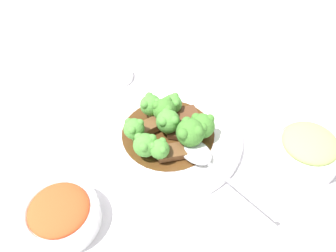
{
  "coord_description": "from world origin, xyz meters",
  "views": [
    {
      "loc": [
        -0.24,
        0.31,
        0.48
      ],
      "look_at": [
        0.0,
        0.0,
        0.03
      ],
      "focal_mm": 35.0,
      "sensor_mm": 36.0,
      "label": 1
    }
  ],
  "objects_px": {
    "broccoli_floret_4": "(160,149)",
    "side_bowl_kimchi": "(61,214)",
    "broccoli_floret_5": "(151,105)",
    "side_bowl_appetizer": "(307,149)",
    "beef_strip_1": "(150,126)",
    "beef_strip_3": "(183,131)",
    "broccoli_floret_7": "(164,109)",
    "beef_strip_2": "(174,152)",
    "broccoli_floret_0": "(134,129)",
    "broccoli_floret_3": "(145,145)",
    "sauce_dish": "(115,75)",
    "serving_spoon": "(201,156)",
    "broccoli_floret_1": "(172,103)",
    "broccoli_floret_8": "(168,122)",
    "broccoli_floret_2": "(189,133)",
    "broccoli_floret_6": "(202,125)",
    "main_plate": "(168,134)",
    "beef_strip_0": "(189,118)"
  },
  "relations": [
    {
      "from": "broccoli_floret_0",
      "to": "broccoli_floret_1",
      "type": "distance_m",
      "value": 0.09
    },
    {
      "from": "beef_strip_2",
      "to": "broccoli_floret_0",
      "type": "relative_size",
      "value": 1.35
    },
    {
      "from": "broccoli_floret_1",
      "to": "sauce_dish",
      "type": "xyz_separation_m",
      "value": [
        0.18,
        -0.03,
        -0.04
      ]
    },
    {
      "from": "broccoli_floret_3",
      "to": "serving_spoon",
      "type": "bearing_deg",
      "value": -149.07
    },
    {
      "from": "broccoli_floret_4",
      "to": "broccoli_floret_7",
      "type": "height_order",
      "value": "broccoli_floret_7"
    },
    {
      "from": "broccoli_floret_0",
      "to": "broccoli_floret_1",
      "type": "height_order",
      "value": "broccoli_floret_0"
    },
    {
      "from": "beef_strip_1",
      "to": "broccoli_floret_6",
      "type": "height_order",
      "value": "broccoli_floret_6"
    },
    {
      "from": "broccoli_floret_6",
      "to": "broccoli_floret_3",
      "type": "bearing_deg",
      "value": 60.11
    },
    {
      "from": "broccoli_floret_2",
      "to": "side_bowl_appetizer",
      "type": "xyz_separation_m",
      "value": [
        -0.17,
        -0.11,
        -0.02
      ]
    },
    {
      "from": "broccoli_floret_3",
      "to": "side_bowl_kimchi",
      "type": "height_order",
      "value": "broccoli_floret_3"
    },
    {
      "from": "serving_spoon",
      "to": "broccoli_floret_6",
      "type": "bearing_deg",
      "value": -57.78
    },
    {
      "from": "broccoli_floret_5",
      "to": "side_bowl_appetizer",
      "type": "bearing_deg",
      "value": -161.53
    },
    {
      "from": "side_bowl_kimchi",
      "to": "broccoli_floret_8",
      "type": "bearing_deg",
      "value": -97.18
    },
    {
      "from": "broccoli_floret_6",
      "to": "sauce_dish",
      "type": "height_order",
      "value": "broccoli_floret_6"
    },
    {
      "from": "main_plate",
      "to": "beef_strip_1",
      "type": "bearing_deg",
      "value": 26.37
    },
    {
      "from": "main_plate",
      "to": "broccoli_floret_3",
      "type": "distance_m",
      "value": 0.07
    },
    {
      "from": "broccoli_floret_4",
      "to": "serving_spoon",
      "type": "relative_size",
      "value": 0.21
    },
    {
      "from": "beef_strip_2",
      "to": "broccoli_floret_6",
      "type": "height_order",
      "value": "broccoli_floret_6"
    },
    {
      "from": "beef_strip_1",
      "to": "broccoli_floret_2",
      "type": "bearing_deg",
      "value": -172.42
    },
    {
      "from": "broccoli_floret_5",
      "to": "sauce_dish",
      "type": "height_order",
      "value": "broccoli_floret_5"
    },
    {
      "from": "beef_strip_2",
      "to": "broccoli_floret_7",
      "type": "xyz_separation_m",
      "value": [
        0.06,
        -0.05,
        0.02
      ]
    },
    {
      "from": "beef_strip_3",
      "to": "broccoli_floret_7",
      "type": "distance_m",
      "value": 0.05
    },
    {
      "from": "broccoli_floret_3",
      "to": "sauce_dish",
      "type": "height_order",
      "value": "broccoli_floret_3"
    },
    {
      "from": "broccoli_floret_3",
      "to": "broccoli_floret_5",
      "type": "bearing_deg",
      "value": -56.88
    },
    {
      "from": "beef_strip_1",
      "to": "broccoli_floret_3",
      "type": "xyz_separation_m",
      "value": [
        -0.03,
        0.05,
        0.02
      ]
    },
    {
      "from": "broccoli_floret_5",
      "to": "broccoli_floret_8",
      "type": "xyz_separation_m",
      "value": [
        -0.05,
        0.02,
        0.0
      ]
    },
    {
      "from": "main_plate",
      "to": "beef_strip_0",
      "type": "distance_m",
      "value": 0.05
    },
    {
      "from": "main_plate",
      "to": "beef_strip_2",
      "type": "bearing_deg",
      "value": 139.16
    },
    {
      "from": "broccoli_floret_4",
      "to": "side_bowl_kimchi",
      "type": "height_order",
      "value": "broccoli_floret_4"
    },
    {
      "from": "main_plate",
      "to": "broccoli_floret_1",
      "type": "relative_size",
      "value": 6.47
    },
    {
      "from": "broccoli_floret_2",
      "to": "broccoli_floret_8",
      "type": "xyz_separation_m",
      "value": [
        0.05,
        -0.0,
        -0.0
      ]
    },
    {
      "from": "beef_strip_2",
      "to": "side_bowl_kimchi",
      "type": "bearing_deg",
      "value": 71.14
    },
    {
      "from": "broccoli_floret_8",
      "to": "side_bowl_kimchi",
      "type": "height_order",
      "value": "broccoli_floret_8"
    },
    {
      "from": "broccoli_floret_3",
      "to": "broccoli_floret_8",
      "type": "distance_m",
      "value": 0.06
    },
    {
      "from": "beef_strip_1",
      "to": "broccoli_floret_2",
      "type": "distance_m",
      "value": 0.08
    },
    {
      "from": "broccoli_floret_5",
      "to": "beef_strip_1",
      "type": "bearing_deg",
      "value": 126.82
    },
    {
      "from": "broccoli_floret_0",
      "to": "beef_strip_2",
      "type": "bearing_deg",
      "value": -167.54
    },
    {
      "from": "broccoli_floret_3",
      "to": "serving_spoon",
      "type": "height_order",
      "value": "broccoli_floret_3"
    },
    {
      "from": "serving_spoon",
      "to": "beef_strip_3",
      "type": "bearing_deg",
      "value": -26.6
    },
    {
      "from": "broccoli_floret_7",
      "to": "broccoli_floret_3",
      "type": "bearing_deg",
      "value": 105.26
    },
    {
      "from": "beef_strip_0",
      "to": "side_bowl_appetizer",
      "type": "height_order",
      "value": "side_bowl_appetizer"
    },
    {
      "from": "beef_strip_1",
      "to": "broccoli_floret_5",
      "type": "relative_size",
      "value": 1.66
    },
    {
      "from": "broccoli_floret_1",
      "to": "broccoli_floret_0",
      "type": "bearing_deg",
      "value": 81.84
    },
    {
      "from": "beef_strip_1",
      "to": "beef_strip_3",
      "type": "bearing_deg",
      "value": -151.86
    },
    {
      "from": "broccoli_floret_7",
      "to": "broccoli_floret_8",
      "type": "relative_size",
      "value": 1.02
    },
    {
      "from": "beef_strip_2",
      "to": "beef_strip_3",
      "type": "relative_size",
      "value": 1.03
    },
    {
      "from": "beef_strip_0",
      "to": "side_bowl_kimchi",
      "type": "distance_m",
      "value": 0.28
    },
    {
      "from": "beef_strip_1",
      "to": "broccoli_floret_7",
      "type": "height_order",
      "value": "broccoli_floret_7"
    },
    {
      "from": "main_plate",
      "to": "broccoli_floret_0",
      "type": "height_order",
      "value": "broccoli_floret_0"
    },
    {
      "from": "broccoli_floret_1",
      "to": "broccoli_floret_3",
      "type": "relative_size",
      "value": 0.95
    }
  ]
}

